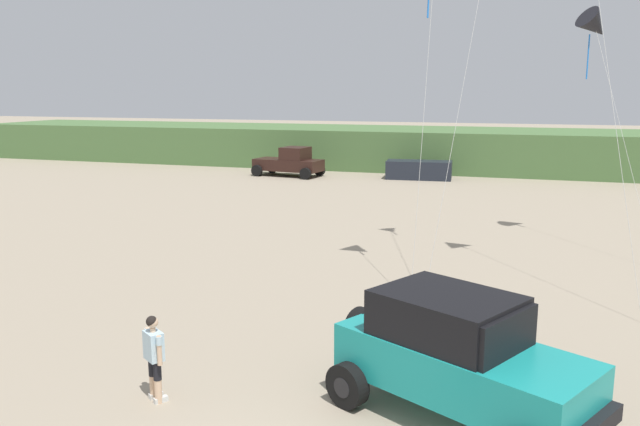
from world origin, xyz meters
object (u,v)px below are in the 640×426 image
(jeep, at_px, (459,356))
(kite_pink_ribbon, at_px, (595,26))
(person_watching, at_px, (154,353))
(distant_sedan, at_px, (419,170))
(distant_pickup, at_px, (290,162))

(jeep, distance_m, kite_pink_ribbon, 17.25)
(person_watching, distance_m, kite_pink_ribbon, 19.89)
(person_watching, xyz_separation_m, distant_sedan, (-0.26, 31.99, -0.34))
(distant_pickup, bearing_deg, jeep, -64.45)
(jeep, xyz_separation_m, person_watching, (-5.44, -0.99, -0.26))
(jeep, bearing_deg, distant_pickup, 115.55)
(person_watching, relative_size, distant_sedan, 0.40)
(distant_pickup, relative_size, distant_sedan, 1.15)
(jeep, distance_m, distant_sedan, 31.52)
(kite_pink_ribbon, bearing_deg, distant_sedan, 119.47)
(person_watching, height_order, kite_pink_ribbon, kite_pink_ribbon)
(jeep, xyz_separation_m, distant_sedan, (-5.69, 30.99, -0.60))
(jeep, distance_m, distant_pickup, 33.03)
(person_watching, relative_size, kite_pink_ribbon, 0.19)
(jeep, xyz_separation_m, distant_pickup, (-14.24, 29.80, -0.26))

